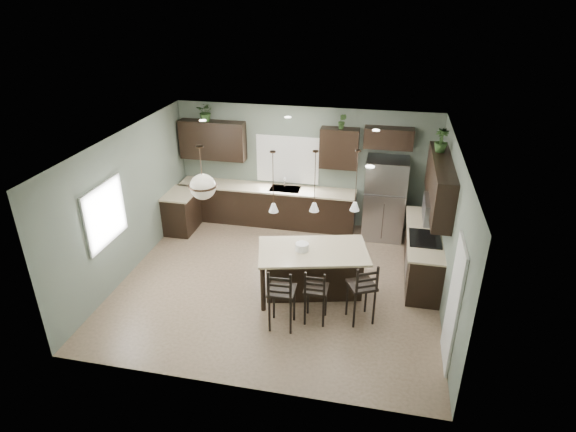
{
  "coord_description": "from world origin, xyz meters",
  "views": [
    {
      "loc": [
        1.8,
        -7.65,
        5.25
      ],
      "look_at": [
        0.1,
        0.4,
        1.25
      ],
      "focal_mm": 30.0,
      "sensor_mm": 36.0,
      "label": 1
    }
  ],
  "objects_px": {
    "serving_dish": "(302,247)",
    "bar_stool_center": "(316,295)",
    "bar_stool_right": "(361,291)",
    "plant_back_left": "(206,112)",
    "refrigerator": "(385,199)",
    "bar_stool_left": "(282,297)",
    "kitchen_island": "(312,272)"
  },
  "relations": [
    {
      "from": "refrigerator",
      "to": "serving_dish",
      "type": "relative_size",
      "value": 7.71
    },
    {
      "from": "kitchen_island",
      "to": "bar_stool_center",
      "type": "distance_m",
      "value": 0.81
    },
    {
      "from": "refrigerator",
      "to": "kitchen_island",
      "type": "height_order",
      "value": "refrigerator"
    },
    {
      "from": "serving_dish",
      "to": "bar_stool_right",
      "type": "height_order",
      "value": "bar_stool_right"
    },
    {
      "from": "refrigerator",
      "to": "bar_stool_left",
      "type": "height_order",
      "value": "refrigerator"
    },
    {
      "from": "serving_dish",
      "to": "bar_stool_center",
      "type": "height_order",
      "value": "serving_dish"
    },
    {
      "from": "plant_back_left",
      "to": "refrigerator",
      "type": "bearing_deg",
      "value": -2.79
    },
    {
      "from": "refrigerator",
      "to": "bar_stool_left",
      "type": "distance_m",
      "value": 3.95
    },
    {
      "from": "kitchen_island",
      "to": "serving_dish",
      "type": "height_order",
      "value": "serving_dish"
    },
    {
      "from": "bar_stool_right",
      "to": "plant_back_left",
      "type": "bearing_deg",
      "value": 112.87
    },
    {
      "from": "refrigerator",
      "to": "bar_stool_right",
      "type": "relative_size",
      "value": 1.6
    },
    {
      "from": "bar_stool_center",
      "to": "plant_back_left",
      "type": "height_order",
      "value": "plant_back_left"
    },
    {
      "from": "refrigerator",
      "to": "kitchen_island",
      "type": "xyz_separation_m",
      "value": [
        -1.19,
        -2.57,
        -0.46
      ]
    },
    {
      "from": "bar_stool_right",
      "to": "serving_dish",
      "type": "bearing_deg",
      "value": 127.31
    },
    {
      "from": "plant_back_left",
      "to": "bar_stool_center",
      "type": "bearing_deg",
      "value": -48.66
    },
    {
      "from": "kitchen_island",
      "to": "bar_stool_left",
      "type": "xyz_separation_m",
      "value": [
        -0.34,
        -1.05,
        0.12
      ]
    },
    {
      "from": "refrigerator",
      "to": "bar_stool_left",
      "type": "relative_size",
      "value": 1.58
    },
    {
      "from": "serving_dish",
      "to": "plant_back_left",
      "type": "relative_size",
      "value": 0.56
    },
    {
      "from": "kitchen_island",
      "to": "serving_dish",
      "type": "distance_m",
      "value": 0.57
    },
    {
      "from": "refrigerator",
      "to": "bar_stool_center",
      "type": "xyz_separation_m",
      "value": [
        -1.01,
        -3.36,
        -0.4
      ]
    },
    {
      "from": "serving_dish",
      "to": "bar_stool_center",
      "type": "relative_size",
      "value": 0.23
    },
    {
      "from": "bar_stool_right",
      "to": "bar_stool_center",
      "type": "bearing_deg",
      "value": 167.15
    },
    {
      "from": "bar_stool_right",
      "to": "kitchen_island",
      "type": "bearing_deg",
      "value": 120.56
    },
    {
      "from": "refrigerator",
      "to": "bar_stool_center",
      "type": "height_order",
      "value": "refrigerator"
    },
    {
      "from": "kitchen_island",
      "to": "bar_stool_center",
      "type": "height_order",
      "value": "bar_stool_center"
    },
    {
      "from": "kitchen_island",
      "to": "bar_stool_right",
      "type": "distance_m",
      "value": 1.12
    },
    {
      "from": "refrigerator",
      "to": "bar_stool_left",
      "type": "bearing_deg",
      "value": -112.97
    },
    {
      "from": "kitchen_island",
      "to": "plant_back_left",
      "type": "relative_size",
      "value": 4.52
    },
    {
      "from": "refrigerator",
      "to": "plant_back_left",
      "type": "relative_size",
      "value": 4.28
    },
    {
      "from": "serving_dish",
      "to": "bar_stool_right",
      "type": "xyz_separation_m",
      "value": [
        1.12,
        -0.56,
        -0.42
      ]
    },
    {
      "from": "bar_stool_left",
      "to": "plant_back_left",
      "type": "relative_size",
      "value": 2.71
    },
    {
      "from": "serving_dish",
      "to": "refrigerator",
      "type": "bearing_deg",
      "value": 62.09
    }
  ]
}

